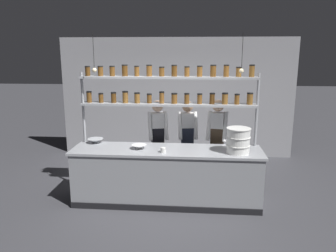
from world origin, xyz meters
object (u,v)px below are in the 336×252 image
(spice_shelf_unit, at_px, (169,92))
(chef_center, at_px, (187,137))
(prep_bowl_near_left, at_px, (139,147))
(prep_bowl_center_front, at_px, (96,141))
(serving_cup_front, at_px, (163,150))
(chef_left, at_px, (158,138))
(container_stack, at_px, (238,141))
(chef_right, at_px, (217,138))

(spice_shelf_unit, xyz_separation_m, chef_center, (0.31, 0.50, -0.90))
(prep_bowl_near_left, distance_m, prep_bowl_center_front, 0.87)
(spice_shelf_unit, relative_size, prep_bowl_center_front, 10.82)
(prep_bowl_center_front, bearing_deg, serving_cup_front, -20.63)
(chef_left, relative_size, container_stack, 4.03)
(prep_bowl_center_front, bearing_deg, chef_left, 22.64)
(serving_cup_front, bearing_deg, prep_bowl_center_front, 159.37)
(container_stack, height_order, prep_bowl_near_left, container_stack)
(chef_left, xyz_separation_m, container_stack, (1.35, -0.82, 0.20))
(container_stack, bearing_deg, prep_bowl_near_left, 176.46)
(chef_left, bearing_deg, serving_cup_front, -92.78)
(chef_right, height_order, prep_bowl_center_front, chef_right)
(chef_center, xyz_separation_m, container_stack, (0.81, -0.94, 0.21))
(chef_right, bearing_deg, prep_bowl_center_front, -157.18)
(spice_shelf_unit, distance_m, serving_cup_front, 1.00)
(prep_bowl_center_front, relative_size, serving_cup_front, 3.19)
(spice_shelf_unit, height_order, container_stack, spice_shelf_unit)
(serving_cup_front, bearing_deg, chef_left, 101.90)
(chef_left, xyz_separation_m, prep_bowl_near_left, (-0.22, -0.72, 0.03))
(prep_bowl_near_left, relative_size, serving_cup_front, 2.89)
(spice_shelf_unit, height_order, chef_left, spice_shelf_unit)
(container_stack, relative_size, prep_bowl_center_front, 1.45)
(spice_shelf_unit, bearing_deg, chef_center, 58.77)
(chef_left, bearing_deg, chef_right, -16.99)
(prep_bowl_near_left, bearing_deg, chef_right, 27.39)
(chef_left, height_order, serving_cup_front, chef_left)
(spice_shelf_unit, relative_size, chef_center, 1.87)
(container_stack, bearing_deg, spice_shelf_unit, 158.50)
(chef_left, xyz_separation_m, chef_center, (0.54, 0.13, -0.01))
(chef_right, relative_size, prep_bowl_near_left, 6.60)
(prep_bowl_near_left, bearing_deg, prep_bowl_center_front, 160.73)
(spice_shelf_unit, bearing_deg, prep_bowl_center_front, -177.45)
(container_stack, relative_size, serving_cup_front, 4.63)
(spice_shelf_unit, height_order, chef_right, spice_shelf_unit)
(spice_shelf_unit, distance_m, chef_right, 1.25)
(spice_shelf_unit, relative_size, chef_right, 1.81)
(chef_center, xyz_separation_m, prep_bowl_center_front, (-1.58, -0.56, 0.05))
(chef_right, xyz_separation_m, prep_bowl_center_front, (-2.12, -0.39, 0.01))
(spice_shelf_unit, bearing_deg, prep_bowl_near_left, -143.36)
(serving_cup_front, bearing_deg, chef_right, 43.74)
(chef_left, distance_m, chef_right, 1.08)
(chef_center, bearing_deg, prep_bowl_center_front, -169.64)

